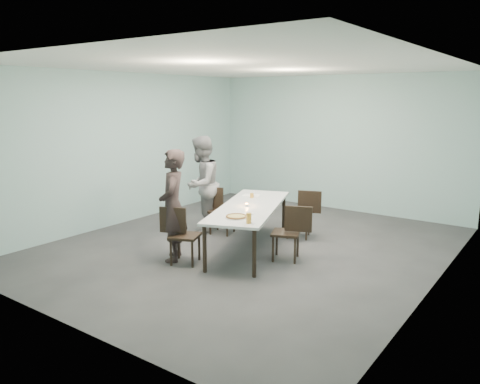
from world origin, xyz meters
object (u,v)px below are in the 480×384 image
Objects in this scene: table at (250,209)px; water_tumbler at (249,219)px; amber_tumbler at (252,195)px; chair_far_right at (303,211)px; chair_far_left at (218,207)px; side_plate at (248,213)px; pizza at (236,217)px; beer_glass at (249,218)px; chair_near_left at (180,231)px; chair_near_right at (291,229)px; tealight at (247,205)px; diner_near at (173,205)px; diner_far at (201,184)px.

table is 1.07m from water_tumbler.
chair_far_right is at bearing 38.38° from amber_tumbler.
side_plate is at bearing -49.49° from chair_far_left.
beer_glass is (0.33, -0.15, 0.06)m from pizza.
chair_near_left reaches higher than amber_tumbler.
chair_near_right is at bearing 36.85° from side_plate.
tealight is (-0.42, -1.19, 0.27)m from chair_far_right.
pizza is (0.30, -0.78, 0.08)m from table.
diner_near is 21.78× the size of amber_tumbler.
chair_far_left reaches higher than tealight.
chair_far_left is 1.65m from diner_near.
side_plate is at bearing 89.50° from pizza.
diner_near reaches higher than chair_far_right.
chair_near_right reaches higher than water_tumbler.
beer_glass reaches higher than chair_near_right.
chair_near_left reaches higher than table.
tealight reaches higher than table.
chair_near_left is 0.42m from diner_near.
chair_near_right reaches higher than table.
pizza is at bearing 42.12° from diner_far.
diner_far is at bearing -178.49° from chair_far_left.
chair_near_right reaches higher than pizza.
chair_far_right is 0.98m from amber_tumbler.
diner_far reaches higher than tealight.
tealight is 0.70× the size of amber_tumbler.
pizza is 6.07× the size of tealight.
amber_tumbler is (0.36, 1.65, -0.08)m from diner_near.
chair_near_left is 2.56× the size of pizza.
tealight is (1.34, -0.44, -0.14)m from diner_far.
table is at bearing -26.52° from chair_near_right.
chair_far_right is (1.44, 0.66, 0.00)m from chair_far_left.
table is 3.16× the size of chair_far_left.
tealight is 0.69m from amber_tumbler.
diner_far is at bearing 168.00° from diner_near.
diner_near is at bearing -122.71° from tealight.
beer_glass is (-0.21, -0.86, 0.32)m from chair_near_right.
chair_near_right and chair_far_right have the same top height.
chair_near_left is at bearing -95.84° from amber_tumbler.
tealight is at bearing 113.16° from pizza.
chair_near_left is 9.67× the size of water_tumbler.
tealight is (0.49, 1.09, 0.27)m from chair_near_left.
chair_far_left is 2.17m from beer_glass.
diner_near is 31.12× the size of tealight.
beer_glass is 2.68× the size of tealight.
diner_far reaches higher than chair_far_right.
chair_far_left is at bearing 140.27° from water_tumbler.
chair_near_left is 5.80× the size of beer_glass.
water_tumbler is 1.01m from tealight.
side_plate is 3.21× the size of tealight.
water_tumbler is 1.61× the size of tealight.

